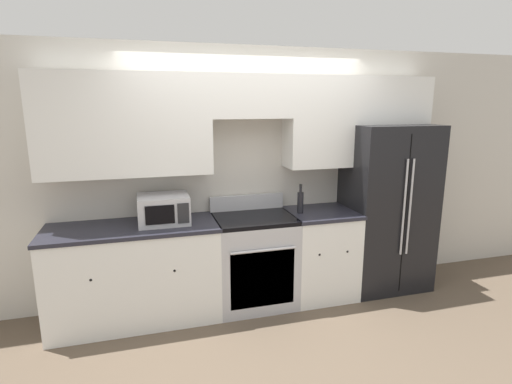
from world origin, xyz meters
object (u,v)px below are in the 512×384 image
refrigerator (385,207)px  microwave (164,209)px  bottle (300,202)px  oven_range (254,260)px

refrigerator → microwave: bearing=-179.7°
microwave → bottle: (1.37, -0.04, -0.01)m
oven_range → refrigerator: bearing=1.9°
refrigerator → microwave: refrigerator is taller
oven_range → bottle: 0.76m
oven_range → bottle: (0.49, 0.00, 0.58)m
refrigerator → microwave: 2.40m
microwave → bottle: bearing=-1.5°
oven_range → microwave: microwave is taller
microwave → bottle: size_ratio=1.55×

